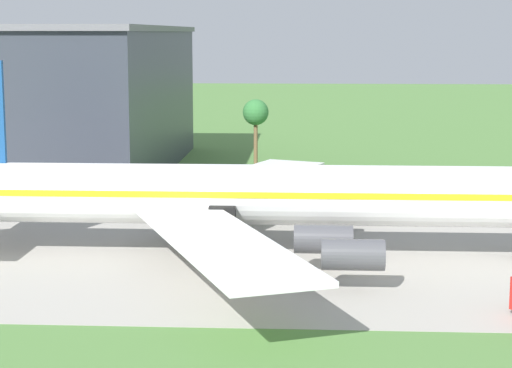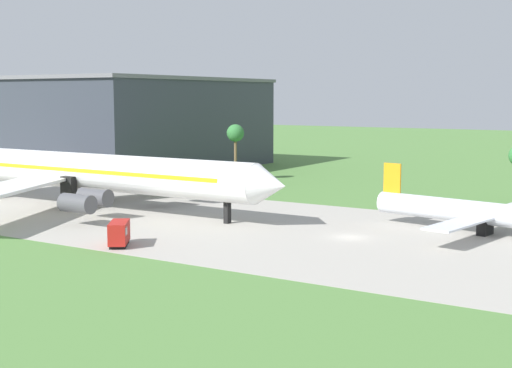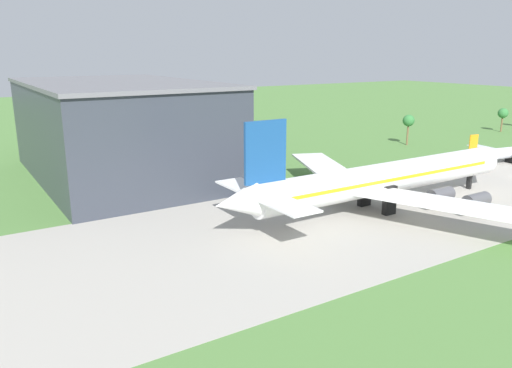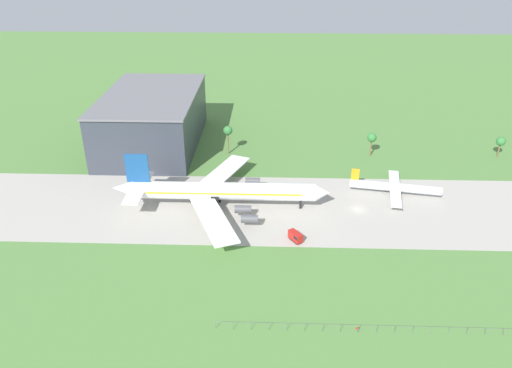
{
  "view_description": "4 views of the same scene",
  "coord_description": "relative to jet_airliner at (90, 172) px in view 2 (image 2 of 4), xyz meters",
  "views": [
    {
      "loc": [
        -38.01,
        -85.02,
        20.72
      ],
      "look_at": [
        -42.82,
        0.19,
        6.78
      ],
      "focal_mm": 65.0,
      "sensor_mm": 36.0,
      "label": 1
    },
    {
      "loc": [
        35.8,
        -79.82,
        17.37
      ],
      "look_at": [
        -13.79,
        0.19,
        5.78
      ],
      "focal_mm": 50.0,
      "sensor_mm": 36.0,
      "label": 2
    },
    {
      "loc": [
        -111.13,
        -61.86,
        28.02
      ],
      "look_at": [
        -71.84,
        0.19,
        8.6
      ],
      "focal_mm": 35.0,
      "sensor_mm": 36.0,
      "label": 3
    },
    {
      "loc": [
        -27.95,
        -139.67,
        80.62
      ],
      "look_at": [
        -32.94,
        5.0,
        6.0
      ],
      "focal_mm": 35.0,
      "sensor_mm": 36.0,
      "label": 4
    }
  ],
  "objects": [
    {
      "name": "regional_aircraft",
      "position": [
        57.82,
        10.38,
        -2.99
      ],
      "size": [
        30.15,
        27.28,
        8.25
      ],
      "color": "silver",
      "rests_on": "ground_plane"
    },
    {
      "name": "taxiway_strip",
      "position": [
        44.13,
        -0.19,
        -5.7
      ],
      "size": [
        320.0,
        44.0,
        0.02
      ],
      "color": "#A8A399",
      "rests_on": "ground_plane"
    },
    {
      "name": "ground_plane",
      "position": [
        44.13,
        -0.19,
        -5.71
      ],
      "size": [
        600.0,
        600.0,
        0.0
      ],
      "primitive_type": "plane",
      "color": "#517F3D"
    },
    {
      "name": "baggage_tug",
      "position": [
        23.44,
        -19.17,
        -4.16
      ],
      "size": [
        4.32,
        5.0,
        2.89
      ],
      "color": "black",
      "rests_on": "ground_plane"
    },
    {
      "name": "terminal_building",
      "position": [
        -32.71,
        51.37,
        5.18
      ],
      "size": [
        36.72,
        61.2,
        21.75
      ],
      "color": "#333842",
      "rests_on": "ground_plane"
    },
    {
      "name": "jet_airliner",
      "position": [
        0.0,
        0.0,
        0.0
      ],
      "size": [
        69.63,
        60.66,
        18.2
      ],
      "color": "white",
      "rests_on": "ground_plane"
    }
  ]
}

